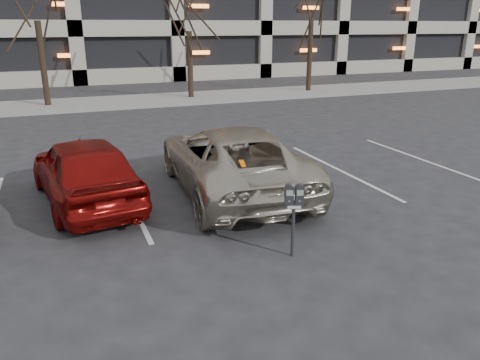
# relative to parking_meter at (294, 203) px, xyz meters

# --- Properties ---
(ground) EXTENTS (140.00, 140.00, 0.00)m
(ground) POSITION_rel_parking_meter_xyz_m (-0.73, 1.58, -0.96)
(ground) COLOR #28282B
(ground) RESTS_ON ground
(sidewalk) EXTENTS (80.00, 4.00, 0.12)m
(sidewalk) POSITION_rel_parking_meter_xyz_m (-0.73, 17.58, -0.90)
(sidewalk) COLOR gray
(sidewalk) RESTS_ON ground
(stall_lines) EXTENTS (16.90, 5.20, 0.00)m
(stall_lines) POSITION_rel_parking_meter_xyz_m (-2.13, 3.88, -0.95)
(stall_lines) COLOR silver
(stall_lines) RESTS_ON ground
(parking_meter) EXTENTS (0.34, 0.22, 1.25)m
(parking_meter) POSITION_rel_parking_meter_xyz_m (0.00, 0.00, 0.00)
(parking_meter) COLOR black
(parking_meter) RESTS_ON ground
(suv_silver) EXTENTS (2.92, 5.71, 1.55)m
(suv_silver) POSITION_rel_parking_meter_xyz_m (0.23, 3.43, -0.19)
(suv_silver) COLOR beige
(suv_silver) RESTS_ON ground
(car_red) EXTENTS (2.36, 4.59, 1.50)m
(car_red) POSITION_rel_parking_meter_xyz_m (-3.01, 3.89, -0.21)
(car_red) COLOR maroon
(car_red) RESTS_ON ground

